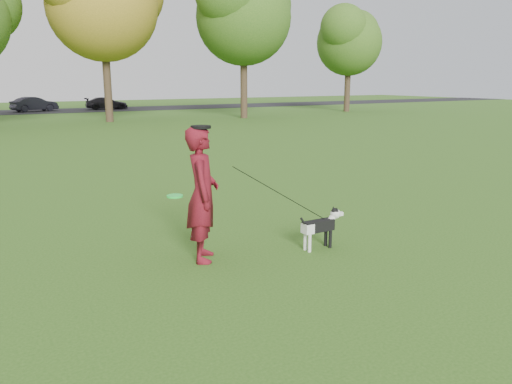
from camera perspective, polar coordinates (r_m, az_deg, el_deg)
ground at (r=7.73m, az=3.75°, el=-7.40°), size 120.00×120.00×0.00m
road at (r=46.26m, az=-25.38°, el=8.27°), size 120.00×7.00×0.02m
man at (r=7.38m, az=-6.14°, el=-0.29°), size 0.75×0.87×2.01m
dog at (r=8.04m, az=7.50°, el=-3.69°), size 0.86×0.17×0.65m
car_mid at (r=46.35m, az=-24.00°, el=9.16°), size 3.88×2.36×1.21m
car_right at (r=47.41m, az=-16.70°, el=9.69°), size 3.78×1.75×1.07m
man_held_items at (r=7.72m, az=2.91°, el=-0.28°), size 2.54×0.64×1.58m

